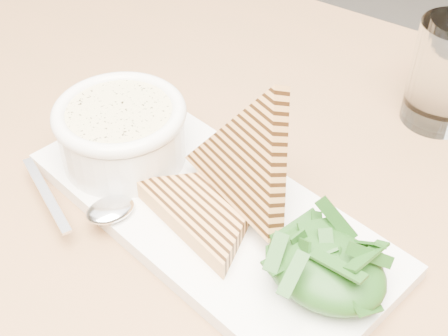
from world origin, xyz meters
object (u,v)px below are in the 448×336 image
Objects in this scene: glass_near at (447,74)px; table_top at (212,216)px; platter at (211,212)px; soup_bowl at (123,138)px.

table_top is at bearing -112.36° from glass_near.
platter is 0.12m from soup_bowl.
soup_bowl is 1.04× the size of glass_near.
soup_bowl is (-0.11, -0.00, 0.03)m from platter.
platter is at bearing -51.49° from table_top.
glass_near is (0.10, 0.28, 0.05)m from platter.
soup_bowl is at bearing -126.26° from glass_near.
platter is 0.30m from glass_near.
glass_near is at bearing 67.64° from table_top.
platter is at bearing 1.09° from soup_bowl.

